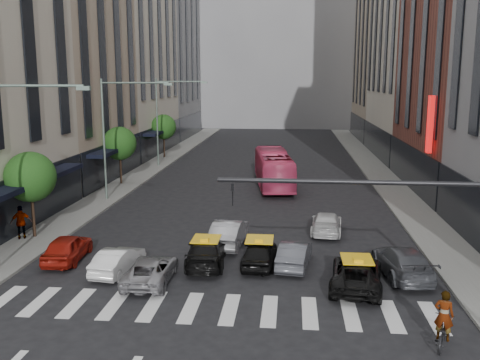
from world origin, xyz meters
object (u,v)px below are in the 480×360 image
(streetlamp_mid, at_px, (116,123))
(taxi_center, at_px, (259,253))
(streetlamp_near, at_px, (0,152))
(pedestrian_far, at_px, (21,222))
(car_white_front, at_px, (118,260))
(motorcycle, at_px, (443,333))
(streetlamp_far, at_px, (166,110))
(taxi_left, at_px, (206,252))
(car_red, at_px, (67,248))
(bus, at_px, (274,169))

(streetlamp_mid, height_order, taxi_center, streetlamp_mid)
(streetlamp_near, bearing_deg, pedestrian_far, 112.22)
(streetlamp_near, height_order, car_white_front, streetlamp_near)
(car_white_front, xyz_separation_m, motorcycle, (13.49, -5.90, -0.12))
(motorcycle, height_order, pedestrian_far, pedestrian_far)
(streetlamp_near, xyz_separation_m, motorcycle, (18.33, -4.80, -5.41))
(streetlamp_far, xyz_separation_m, taxi_left, (8.88, -29.47, -5.23))
(car_white_front, height_order, taxi_left, taxi_left)
(car_red, distance_m, taxi_center, 9.79)
(streetlamp_near, relative_size, car_red, 2.23)
(taxi_left, bearing_deg, motorcycle, 137.83)
(car_red, distance_m, bus, 22.49)
(motorcycle, bearing_deg, car_red, -2.52)
(taxi_left, xyz_separation_m, motorcycle, (9.45, -7.33, -0.17))
(taxi_left, height_order, taxi_center, taxi_center)
(streetlamp_mid, xyz_separation_m, streetlamp_far, (0.00, 16.00, 0.00))
(pedestrian_far, bearing_deg, bus, -154.72)
(streetlamp_near, xyz_separation_m, car_white_front, (4.84, 1.11, -5.29))
(car_white_front, bearing_deg, streetlamp_far, -73.44)
(streetlamp_mid, xyz_separation_m, taxi_left, (8.88, -13.47, -5.23))
(car_red, height_order, taxi_left, car_red)
(car_white_front, bearing_deg, taxi_left, -152.87)
(pedestrian_far, bearing_deg, motorcycle, 127.24)
(motorcycle, bearing_deg, bus, -54.80)
(car_red, relative_size, pedestrian_far, 2.10)
(motorcycle, distance_m, pedestrian_far, 23.01)
(streetlamp_far, relative_size, car_white_front, 2.41)
(streetlamp_near, bearing_deg, car_white_front, 12.86)
(car_white_front, height_order, bus, bus)
(streetlamp_mid, bearing_deg, streetlamp_far, 90.00)
(motorcycle, bearing_deg, taxi_center, -26.45)
(streetlamp_mid, height_order, car_red, streetlamp_mid)
(streetlamp_near, height_order, streetlamp_far, same)
(car_red, height_order, taxi_center, car_red)
(streetlamp_mid, relative_size, taxi_center, 2.28)
(taxi_left, bearing_deg, car_red, -4.26)
(streetlamp_far, relative_size, bus, 0.82)
(streetlamp_far, xyz_separation_m, bus, (11.51, -9.24, -4.37))
(car_red, distance_m, motorcycle, 18.14)
(taxi_left, xyz_separation_m, bus, (2.62, 20.22, 0.87))
(taxi_left, relative_size, motorcycle, 2.44)
(bus, bearing_deg, streetlamp_far, -45.86)
(streetlamp_near, height_order, streetlamp_mid, same)
(streetlamp_far, distance_m, taxi_center, 31.92)
(streetlamp_mid, bearing_deg, taxi_center, -49.10)
(taxi_center, xyz_separation_m, motorcycle, (6.81, -7.50, -0.18))
(bus, bearing_deg, streetlamp_mid, 23.34)
(pedestrian_far, bearing_deg, taxi_left, 138.93)
(bus, relative_size, motorcycle, 5.84)
(taxi_center, bearing_deg, streetlamp_far, -65.97)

